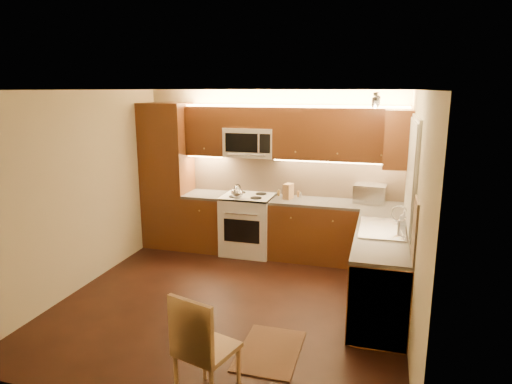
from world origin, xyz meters
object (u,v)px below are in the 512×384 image
(sink, at_px, (383,223))
(knife_block, at_px, (288,191))
(microwave, at_px, (250,142))
(stove, at_px, (248,224))
(soap_bottle, at_px, (404,218))
(toaster_oven, at_px, (370,194))
(dining_chair, at_px, (207,346))
(kettle, at_px, (237,191))

(sink, distance_m, knife_block, 1.80)
(microwave, bearing_deg, sink, -32.21)
(stove, height_order, sink, sink)
(microwave, xyz_separation_m, soap_bottle, (2.24, -1.03, -0.73))
(toaster_oven, xyz_separation_m, dining_chair, (-1.13, -3.52, -0.55))
(dining_chair, bearing_deg, knife_block, 107.64)
(knife_block, bearing_deg, kettle, -145.60)
(knife_block, xyz_separation_m, dining_chair, (0.06, -3.41, -0.54))
(kettle, distance_m, toaster_oven, 1.94)
(stove, xyz_separation_m, knife_block, (0.62, 0.04, 0.56))
(stove, height_order, soap_bottle, soap_bottle)
(stove, distance_m, knife_block, 0.83)
(stove, relative_size, sink, 1.07)
(knife_block, distance_m, dining_chair, 3.46)
(toaster_oven, relative_size, knife_block, 1.93)
(stove, distance_m, toaster_oven, 1.90)
(stove, xyz_separation_m, toaster_oven, (1.80, 0.14, 0.57))
(toaster_oven, bearing_deg, microwave, -173.66)
(stove, relative_size, toaster_oven, 2.07)
(stove, relative_size, soap_bottle, 5.09)
(toaster_oven, bearing_deg, sink, -75.15)
(sink, relative_size, knife_block, 3.73)
(kettle, relative_size, toaster_oven, 0.48)
(microwave, height_order, kettle, microwave)
(toaster_oven, xyz_separation_m, knife_block, (-1.18, -0.10, -0.02))
(sink, relative_size, kettle, 4.02)
(microwave, bearing_deg, knife_block, -8.86)
(stove, height_order, microwave, microwave)
(stove, bearing_deg, microwave, 90.00)
(knife_block, bearing_deg, toaster_oven, 20.58)
(microwave, relative_size, kettle, 3.55)
(microwave, height_order, dining_chair, microwave)
(kettle, height_order, knife_block, kettle)
(soap_bottle, relative_size, dining_chair, 0.19)
(toaster_oven, distance_m, knife_block, 1.19)
(kettle, bearing_deg, knife_block, 43.44)
(toaster_oven, bearing_deg, knife_block, -168.87)
(microwave, xyz_separation_m, dining_chair, (0.68, -3.51, -1.24))
(sink, xyz_separation_m, kettle, (-2.10, 0.92, 0.05))
(toaster_oven, height_order, dining_chair, toaster_oven)
(toaster_oven, relative_size, soap_bottle, 2.46)
(soap_bottle, bearing_deg, knife_block, 161.91)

